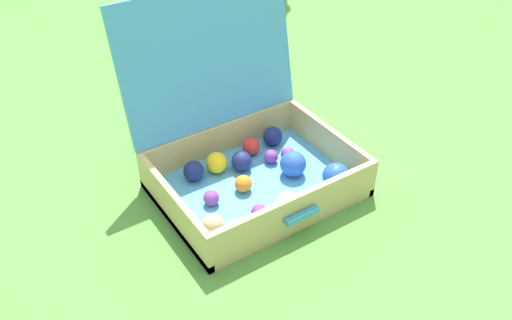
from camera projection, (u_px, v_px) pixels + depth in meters
ground_plane at (264, 185)px, 1.75m from camera, size 16.00×16.00×0.00m
open_suitcase at (246, 149)px, 1.70m from camera, size 0.59×0.56×0.56m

